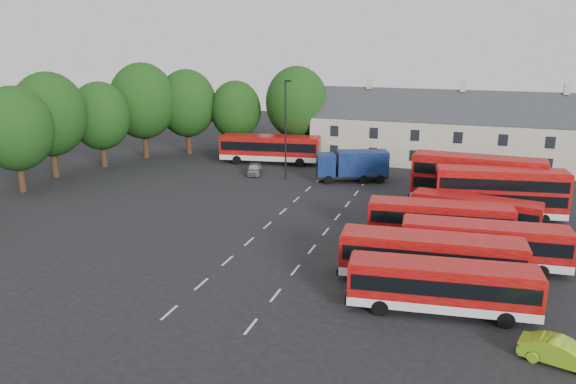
{
  "coord_description": "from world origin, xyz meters",
  "views": [
    {
      "loc": [
        15.52,
        -39.23,
        15.23
      ],
      "look_at": [
        0.87,
        4.82,
        2.2
      ],
      "focal_mm": 35.0,
      "sensor_mm": 36.0,
      "label": 1
    }
  ],
  "objects_px": {
    "bus_row_a": "(442,284)",
    "silver_car": "(254,169)",
    "bus_dd_south": "(500,191)",
    "lime_car": "(562,353)",
    "lamppost": "(286,127)",
    "box_truck": "(353,164)"
  },
  "relations": [
    {
      "from": "bus_row_a",
      "to": "bus_dd_south",
      "type": "bearing_deg",
      "value": 73.16
    },
    {
      "from": "bus_row_a",
      "to": "lime_car",
      "type": "distance_m",
      "value": 6.92
    },
    {
      "from": "bus_row_a",
      "to": "silver_car",
      "type": "distance_m",
      "value": 35.23
    },
    {
      "from": "lime_car",
      "to": "lamppost",
      "type": "distance_m",
      "value": 38.66
    },
    {
      "from": "bus_dd_south",
      "to": "lamppost",
      "type": "xyz_separation_m",
      "value": [
        -21.66,
        7.38,
        3.21
      ]
    },
    {
      "from": "bus_dd_south",
      "to": "silver_car",
      "type": "relative_size",
      "value": 2.96
    },
    {
      "from": "bus_dd_south",
      "to": "bus_row_a",
      "type": "bearing_deg",
      "value": -109.08
    },
    {
      "from": "silver_car",
      "to": "lime_car",
      "type": "distance_m",
      "value": 41.71
    },
    {
      "from": "lamppost",
      "to": "bus_row_a",
      "type": "bearing_deg",
      "value": -55.47
    },
    {
      "from": "bus_row_a",
      "to": "silver_car",
      "type": "relative_size",
      "value": 2.88
    },
    {
      "from": "bus_row_a",
      "to": "lime_car",
      "type": "relative_size",
      "value": 2.76
    },
    {
      "from": "bus_row_a",
      "to": "bus_dd_south",
      "type": "height_order",
      "value": "bus_dd_south"
    },
    {
      "from": "silver_car",
      "to": "lime_car",
      "type": "height_order",
      "value": "lime_car"
    },
    {
      "from": "box_truck",
      "to": "silver_car",
      "type": "bearing_deg",
      "value": 160.97
    },
    {
      "from": "silver_car",
      "to": "bus_row_a",
      "type": "bearing_deg",
      "value": -68.44
    },
    {
      "from": "lamppost",
      "to": "silver_car",
      "type": "bearing_deg",
      "value": 167.07
    },
    {
      "from": "lime_car",
      "to": "lamppost",
      "type": "relative_size",
      "value": 0.36
    },
    {
      "from": "bus_dd_south",
      "to": "box_truck",
      "type": "distance_m",
      "value": 16.89
    },
    {
      "from": "lime_car",
      "to": "bus_dd_south",
      "type": "bearing_deg",
      "value": 20.5
    },
    {
      "from": "bus_row_a",
      "to": "bus_dd_south",
      "type": "xyz_separation_m",
      "value": [
        3.53,
        18.98,
        0.72
      ]
    },
    {
      "from": "box_truck",
      "to": "lamppost",
      "type": "height_order",
      "value": "lamppost"
    },
    {
      "from": "bus_dd_south",
      "to": "lime_car",
      "type": "distance_m",
      "value": 22.73
    }
  ]
}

